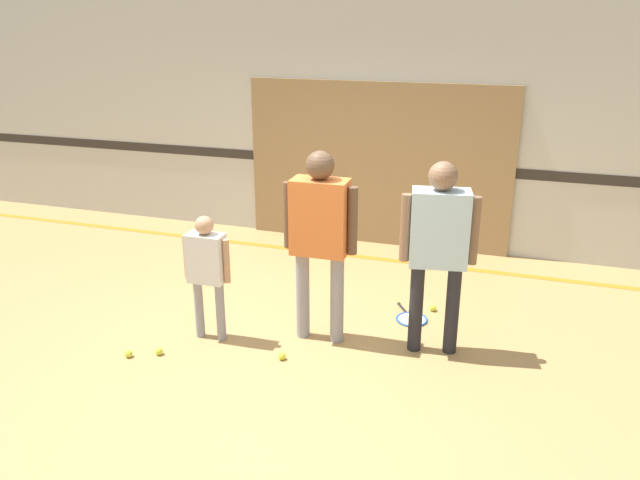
# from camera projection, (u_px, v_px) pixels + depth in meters

# --- Properties ---
(ground_plane) EXTENTS (16.00, 16.00, 0.00)m
(ground_plane) POSITION_uv_depth(u_px,v_px,m) (298.00, 343.00, 5.55)
(ground_plane) COLOR tan
(wall_back) EXTENTS (16.00, 0.07, 3.20)m
(wall_back) POSITION_uv_depth(u_px,v_px,m) (377.00, 117.00, 7.57)
(wall_back) COLOR beige
(wall_back) RESTS_ON ground_plane
(wall_panel) EXTENTS (3.30, 0.05, 2.02)m
(wall_panel) POSITION_uv_depth(u_px,v_px,m) (377.00, 165.00, 7.70)
(wall_panel) COLOR #93754C
(wall_panel) RESTS_ON ground_plane
(floor_stripe) EXTENTS (14.40, 0.10, 0.01)m
(floor_stripe) POSITION_uv_depth(u_px,v_px,m) (361.00, 257.00, 7.55)
(floor_stripe) COLOR orange
(floor_stripe) RESTS_ON ground_plane
(person_instructor) EXTENTS (0.65, 0.27, 1.71)m
(person_instructor) POSITION_uv_depth(u_px,v_px,m) (320.00, 227.00, 5.28)
(person_instructor) COLOR gray
(person_instructor) RESTS_ON ground_plane
(person_student_left) EXTENTS (0.44, 0.18, 1.15)m
(person_student_left) POSITION_uv_depth(u_px,v_px,m) (207.00, 265.00, 5.41)
(person_student_left) COLOR gray
(person_student_left) RESTS_ON ground_plane
(person_student_right) EXTENTS (0.63, 0.34, 1.67)m
(person_student_right) POSITION_uv_depth(u_px,v_px,m) (439.00, 238.00, 5.09)
(person_student_right) COLOR #232328
(person_student_right) RESTS_ON ground_plane
(racket_spare_on_floor) EXTENTS (0.42, 0.53, 0.03)m
(racket_spare_on_floor) POSITION_uv_depth(u_px,v_px,m) (411.00, 318.00, 5.98)
(racket_spare_on_floor) COLOR blue
(racket_spare_on_floor) RESTS_ON ground_plane
(tennis_ball_near_instructor) EXTENTS (0.07, 0.07, 0.07)m
(tennis_ball_near_instructor) POSITION_uv_depth(u_px,v_px,m) (282.00, 356.00, 5.27)
(tennis_ball_near_instructor) COLOR #CCE038
(tennis_ball_near_instructor) RESTS_ON ground_plane
(tennis_ball_by_spare_racket) EXTENTS (0.07, 0.07, 0.07)m
(tennis_ball_by_spare_racket) POSITION_uv_depth(u_px,v_px,m) (433.00, 308.00, 6.15)
(tennis_ball_by_spare_racket) COLOR #CCE038
(tennis_ball_by_spare_racket) RESTS_ON ground_plane
(tennis_ball_stray_left) EXTENTS (0.07, 0.07, 0.07)m
(tennis_ball_stray_left) POSITION_uv_depth(u_px,v_px,m) (128.00, 354.00, 5.31)
(tennis_ball_stray_left) COLOR #CCE038
(tennis_ball_stray_left) RESTS_ON ground_plane
(tennis_ball_stray_right) EXTENTS (0.07, 0.07, 0.07)m
(tennis_ball_stray_right) POSITION_uv_depth(u_px,v_px,m) (159.00, 351.00, 5.35)
(tennis_ball_stray_right) COLOR #CCE038
(tennis_ball_stray_right) RESTS_ON ground_plane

